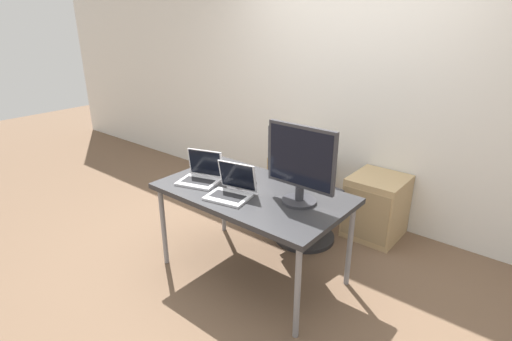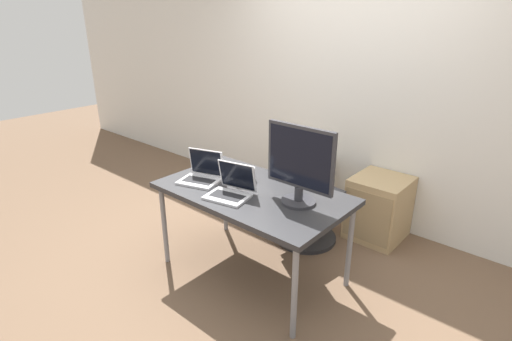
% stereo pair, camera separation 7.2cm
% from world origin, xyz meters
% --- Properties ---
extents(ground_plane, '(14.00, 14.00, 0.00)m').
position_xyz_m(ground_plane, '(0.00, 0.00, 0.00)').
color(ground_plane, brown).
extents(wall_back, '(10.00, 0.05, 2.60)m').
position_xyz_m(wall_back, '(0.00, 1.48, 1.30)').
color(wall_back, silver).
rests_on(wall_back, ground_plane).
extents(desk, '(1.44, 0.83, 0.73)m').
position_xyz_m(desk, '(0.00, 0.00, 0.68)').
color(desk, '#28282B').
rests_on(desk, ground_plane).
extents(office_chair, '(0.56, 0.59, 1.10)m').
position_xyz_m(office_chair, '(0.02, 0.65, 0.42)').
color(office_chair, '#232326').
rests_on(office_chair, ground_plane).
extents(cabinet_left, '(0.47, 0.50, 0.59)m').
position_xyz_m(cabinet_left, '(-0.36, 1.20, 0.29)').
color(cabinet_left, tan).
rests_on(cabinet_left, ground_plane).
extents(cabinet_right, '(0.47, 0.50, 0.59)m').
position_xyz_m(cabinet_right, '(0.50, 1.20, 0.29)').
color(cabinet_right, tan).
rests_on(cabinet_right, ground_plane).
extents(water_bottle, '(0.08, 0.08, 0.22)m').
position_xyz_m(water_bottle, '(-0.36, 1.20, 0.69)').
color(water_bottle, silver).
rests_on(water_bottle, cabinet_left).
extents(laptop_left, '(0.36, 0.33, 0.24)m').
position_xyz_m(laptop_left, '(-0.43, -0.12, 0.78)').
color(laptop_left, silver).
rests_on(laptop_left, desk).
extents(laptop_right, '(0.34, 0.33, 0.24)m').
position_xyz_m(laptop_right, '(-0.06, -0.17, 0.78)').
color(laptop_right, silver).
rests_on(laptop_right, desk).
extents(monitor, '(0.53, 0.24, 0.56)m').
position_xyz_m(monitor, '(0.38, 0.06, 1.02)').
color(monitor, '#2D2D33').
rests_on(monitor, desk).
extents(coffee_cup_white, '(0.08, 0.08, 0.10)m').
position_xyz_m(coffee_cup_white, '(-0.16, 0.15, 0.78)').
color(coffee_cup_white, white).
rests_on(coffee_cup_white, desk).
extents(coffee_cup_brown, '(0.09, 0.09, 0.11)m').
position_xyz_m(coffee_cup_brown, '(-0.17, 0.04, 0.79)').
color(coffee_cup_brown, brown).
rests_on(coffee_cup_brown, desk).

